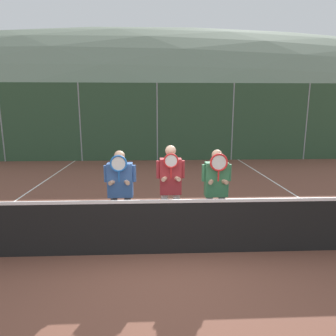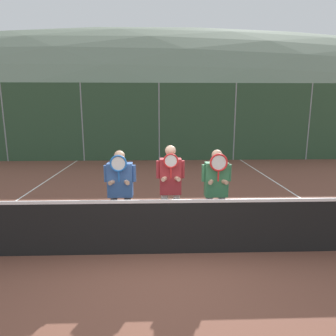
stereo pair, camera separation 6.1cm
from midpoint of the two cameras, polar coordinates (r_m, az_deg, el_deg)
name	(u,v)px [view 2 (the right image)]	position (r m, az deg, el deg)	size (l,w,h in m)	color
ground_plane	(162,253)	(5.36, -0.85, -15.97)	(120.00, 120.00, 0.00)	brown
hill_distant	(158,121)	(56.51, -1.83, 8.93)	(137.94, 76.64, 26.82)	slate
clubhouse_building	(160,115)	(23.53, -1.54, 10.12)	(20.30, 5.50, 3.81)	#9EA3A8
fence_back	(159,122)	(14.11, -1.58, 8.67)	(21.40, 0.06, 3.58)	gray
tennis_net	(162,226)	(5.15, -0.87, -11.03)	(10.48, 0.09, 1.07)	gray
court_line_left_sideline	(14,202)	(8.99, -27.05, -5.76)	(0.05, 16.00, 0.01)	white
court_line_right_sideline	(302,199)	(9.06, 24.34, -5.39)	(0.05, 16.00, 0.01)	white
player_leftmost	(120,187)	(5.73, -8.77, -3.52)	(0.60, 0.34, 1.69)	#56565B
player_center_left	(170,184)	(5.68, 0.77, -3.15)	(0.54, 0.34, 1.78)	white
player_center_right	(216,186)	(5.73, 9.45, -3.48)	(0.56, 0.34, 1.71)	#56565B
car_far_left	(38,136)	(18.55, -23.43, 5.63)	(4.24, 1.95, 1.74)	maroon
car_left_of_center	(129,135)	(17.52, -7.40, 6.24)	(4.28, 2.00, 1.78)	slate
car_center	(220,136)	(17.34, 9.91, 6.08)	(4.42, 2.00, 1.76)	#285638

